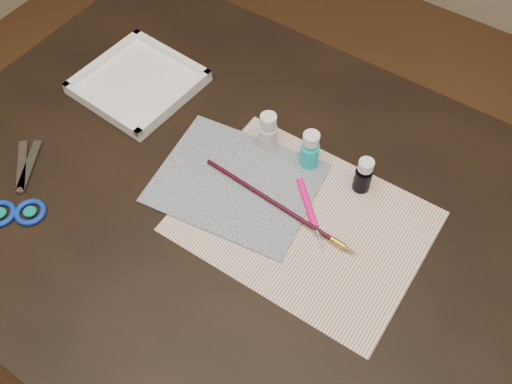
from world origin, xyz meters
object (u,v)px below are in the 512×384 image
Objects in this scene: paint_bottle_cyan at (310,150)px; palette_tray at (138,82)px; canvas at (236,183)px; paint_bottle_white at (268,132)px; paint_bottle_navy at (363,175)px; scissors at (17,182)px; paper at (303,221)px.

paint_bottle_cyan is 0.40m from palette_tray.
paint_bottle_white is (-0.00, 0.11, 0.04)m from canvas.
paint_bottle_navy is 0.35× the size of scissors.
paint_bottle_cyan reaches higher than palette_tray.
paper is 1.92× the size of palette_tray.
paint_bottle_navy is at bearing -101.16° from scissors.
paint_bottle_navy is at bearing 68.25° from paper.
paint_bottle_white is 0.40× the size of scissors.
canvas is 0.11m from paint_bottle_white.
paint_bottle_cyan is at bearing 3.24° from palette_tray.
canvas is 0.33m from palette_tray.
paint_bottle_white is 0.09m from paint_bottle_cyan.
scissors is at bearing -145.70° from canvas.
paint_bottle_white is 0.20m from paint_bottle_navy.
paint_bottle_cyan is at bearing -175.66° from paint_bottle_navy.
paint_bottle_cyan is at bearing 4.23° from paint_bottle_white.
paper is at bearing -11.16° from palette_tray.
paint_bottle_white reaches higher than paint_bottle_navy.
paint_bottle_navy is (0.19, 0.01, -0.00)m from paint_bottle_white.
paper is 1.46× the size of canvas.
scissors is at bearing -146.50° from paint_bottle_navy.
paint_bottle_navy is 0.51m from palette_tray.
paint_bottle_white is 1.01× the size of paint_bottle_cyan.
canvas is 1.32× the size of scissors.
paint_bottle_white reaches higher than scissors.
paint_bottle_white is at bearing 143.86° from paper.
paint_bottle_white is 1.12× the size of paint_bottle_navy.
canvas is at bearing -89.58° from paint_bottle_white.
palette_tray reaches higher than paper.
paper is at bearing 0.08° from canvas.
paint_bottle_navy is at bearing 4.34° from paint_bottle_cyan.
canvas is at bearing -147.90° from paint_bottle_navy.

